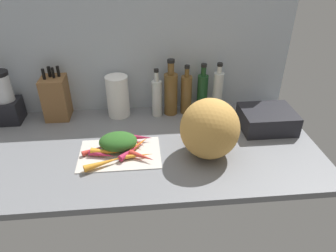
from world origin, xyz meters
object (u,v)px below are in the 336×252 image
object	(u,v)px
carrot_4	(139,137)
bottle_2	(186,94)
carrot_0	(95,149)
carrot_6	(102,155)
carrot_5	(130,151)
knife_block	(56,97)
blender_appliance	(6,101)
carrot_3	(104,163)
carrot_8	(137,156)
bottle_0	(157,97)
bottle_4	(218,91)
dish_rack	(267,119)
carrot_7	(105,152)
carrot_9	(139,144)
paper_towel_roll	(118,96)
cutting_board	(120,154)
carrot_2	(133,140)
bottle_1	(171,92)
carrot_1	(142,156)
winter_squash	(210,129)
bottle_3	(202,92)

from	to	relation	value
carrot_4	bottle_2	size ratio (longest dim) A/B	0.47
carrot_0	carrot_6	world-z (taller)	carrot_6
carrot_4	bottle_2	distance (cm)	38.99
carrot_5	knife_block	bearing A→B (deg)	134.43
blender_appliance	carrot_3	bearing A→B (deg)	-39.87
carrot_0	carrot_8	bearing A→B (deg)	-18.53
bottle_0	bottle_4	xyz separation A→B (cm)	(33.66, 2.04, 1.27)
bottle_0	dish_rack	distance (cm)	58.41
carrot_7	carrot_9	bearing A→B (deg)	19.47
carrot_3	dish_rack	bearing A→B (deg)	17.08
knife_block	paper_towel_roll	world-z (taller)	knife_block
cutting_board	carrot_7	distance (cm)	6.67
carrot_2	bottle_1	xyz separation A→B (cm)	(20.96, 28.73, 10.56)
carrot_1	carrot_7	size ratio (longest dim) A/B	0.95
carrot_6	blender_appliance	world-z (taller)	blender_appliance
blender_appliance	dish_rack	bearing A→B (deg)	-8.35
carrot_6	bottle_2	distance (cm)	58.58
carrot_7	cutting_board	bearing A→B (deg)	9.29
carrot_5	carrot_3	bearing A→B (deg)	-145.99
blender_appliance	bottle_4	xyz separation A→B (cm)	(112.04, 1.16, 0.07)
carrot_3	carrot_9	xyz separation A→B (cm)	(14.80, 12.85, -0.32)
winter_squash	cutting_board	bearing A→B (deg)	174.81
carrot_2	carrot_6	distance (cm)	16.78
carrot_8	carrot_9	world-z (taller)	carrot_9
bottle_4	dish_rack	distance (cm)	30.61
dish_rack	carrot_2	bearing A→B (deg)	-172.88
carrot_9	blender_appliance	bearing A→B (deg)	155.13
carrot_1	bottle_2	size ratio (longest dim) A/B	0.44
bottle_0	bottle_2	distance (cm)	16.25
cutting_board	bottle_3	size ratio (longest dim) A/B	1.33
carrot_1	carrot_8	world-z (taller)	carrot_1
carrot_2	dish_rack	world-z (taller)	dish_rack
carrot_2	winter_squash	xyz separation A→B (cm)	(33.79, -11.22, 11.38)
blender_appliance	paper_towel_roll	bearing A→B (deg)	1.39
carrot_4	knife_block	distance (cm)	52.78
knife_block	bottle_2	bearing A→B (deg)	-1.89
carrot_2	carrot_8	distance (cm)	12.12
carrot_3	carrot_8	size ratio (longest dim) A/B	1.24
carrot_3	carrot_4	bearing A→B (deg)	50.35
carrot_3	blender_appliance	xyz separation A→B (cm)	(-53.02, 44.29, 9.72)
carrot_7	knife_block	xyz separation A→B (cm)	(-27.87, 39.68, 9.16)
bottle_1	bottle_2	bearing A→B (deg)	0.23
bottle_0	bottle_3	xyz separation A→B (cm)	(25.40, 3.28, 0.62)
bottle_4	bottle_2	bearing A→B (deg)	-178.33
carrot_7	winter_squash	xyz separation A→B (cm)	(46.07, -2.59, 11.07)
carrot_9	knife_block	bearing A→B (deg)	141.27
carrot_6	bottle_3	distance (cm)	66.70
carrot_6	carrot_9	xyz separation A→B (cm)	(16.25, 6.59, -0.07)
paper_towel_roll	bottle_4	xyz separation A→B (cm)	(54.54, -0.23, 0.79)
carrot_6	carrot_5	bearing A→B (deg)	5.25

